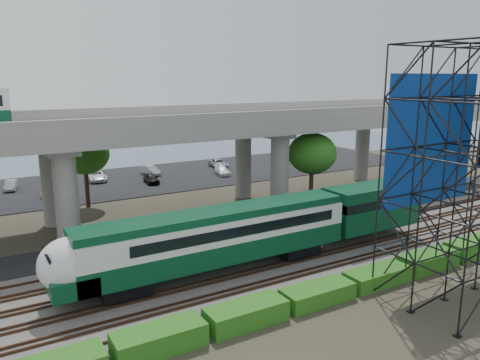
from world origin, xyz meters
TOP-DOWN VIEW (x-y plane):
  - ground at (0.00, 0.00)m, footprint 140.00×140.00m
  - ballast_bed at (0.00, 2.00)m, footprint 90.00×12.00m
  - service_road at (0.00, 10.50)m, footprint 90.00×5.00m
  - parking_lot at (0.00, 34.00)m, footprint 90.00×18.00m
  - harbor_water at (0.00, 56.00)m, footprint 140.00×40.00m
  - rail_tracks at (0.00, 2.00)m, footprint 90.00×9.52m
  - commuter_train at (-0.22, 2.00)m, footprint 29.30×3.06m
  - overpass at (-1.39, 16.00)m, footprint 80.00×12.00m
  - scaffold_tower at (9.34, -7.98)m, footprint 9.36×6.36m
  - hedge_strip at (1.01, -4.30)m, footprint 34.60×1.80m
  - trees at (-4.67, 16.17)m, footprint 40.94×16.94m
  - suv at (-4.35, 11.46)m, footprint 6.05×3.89m
  - parked_cars at (0.48, 33.77)m, footprint 35.23×9.53m

SIDE VIEW (x-z plane):
  - ground at x=0.00m, z-range 0.00..0.00m
  - harbor_water at x=0.00m, z-range 0.00..0.03m
  - service_road at x=0.00m, z-range 0.00..0.08m
  - parking_lot at x=0.00m, z-range 0.00..0.08m
  - ballast_bed at x=0.00m, z-range 0.00..0.20m
  - rail_tracks at x=0.00m, z-range 0.20..0.36m
  - hedge_strip at x=1.01m, z-range -0.04..1.16m
  - parked_cars at x=0.48m, z-range 0.04..1.33m
  - suv at x=-4.35m, z-range 0.08..1.63m
  - commuter_train at x=-0.22m, z-range 0.73..5.03m
  - trees at x=-4.67m, z-range 1.73..9.42m
  - scaffold_tower at x=9.34m, z-range -0.03..14.97m
  - overpass at x=-1.39m, z-range 2.01..14.41m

